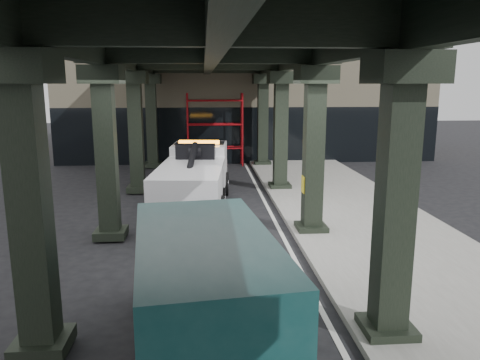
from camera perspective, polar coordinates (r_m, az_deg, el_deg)
name	(u,v)px	position (r m, az deg, el deg)	size (l,w,h in m)	color
ground	(230,260)	(12.32, -1.27, -9.78)	(90.00, 90.00, 0.00)	black
sidewalk	(372,230)	(15.05, 15.75, -5.89)	(5.00, 40.00, 0.15)	gray
lane_stripe	(282,234)	(14.37, 5.11, -6.62)	(0.12, 38.00, 0.01)	silver
viaduct	(210,48)	(13.48, -3.63, 15.72)	(7.40, 32.00, 6.40)	black
building	(243,91)	(31.56, 0.34, 10.75)	(22.00, 10.00, 8.00)	#C6B793
scaffolding	(215,128)	(26.21, -3.07, 6.40)	(3.08, 0.88, 4.00)	#AD0D14
tow_truck	(195,177)	(17.05, -5.49, 0.41)	(2.74, 7.60, 2.44)	black
towed_van	(203,290)	(7.83, -4.55, -13.25)	(2.78, 5.75, 2.25)	#113E3F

